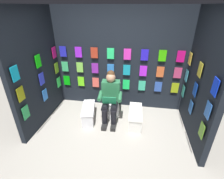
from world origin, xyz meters
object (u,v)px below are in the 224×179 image
(person_reading, at_px, (110,97))
(comic_longbox_far, at_px, (89,113))
(comic_longbox_near, at_px, (135,117))
(toilet, at_px, (112,102))

(person_reading, xyz_separation_m, comic_longbox_far, (0.51, 0.07, -0.44))
(person_reading, distance_m, comic_longbox_far, 0.68)
(comic_longbox_near, xyz_separation_m, comic_longbox_far, (1.10, 0.03, 0.00))
(toilet, relative_size, comic_longbox_far, 1.03)
(toilet, xyz_separation_m, comic_longbox_near, (-0.59, 0.27, -0.16))
(comic_longbox_near, height_order, comic_longbox_far, same)
(comic_longbox_near, bearing_deg, person_reading, -6.04)
(toilet, bearing_deg, person_reading, 89.57)
(person_reading, relative_size, comic_longbox_far, 1.59)
(toilet, bearing_deg, comic_longbox_near, 152.10)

